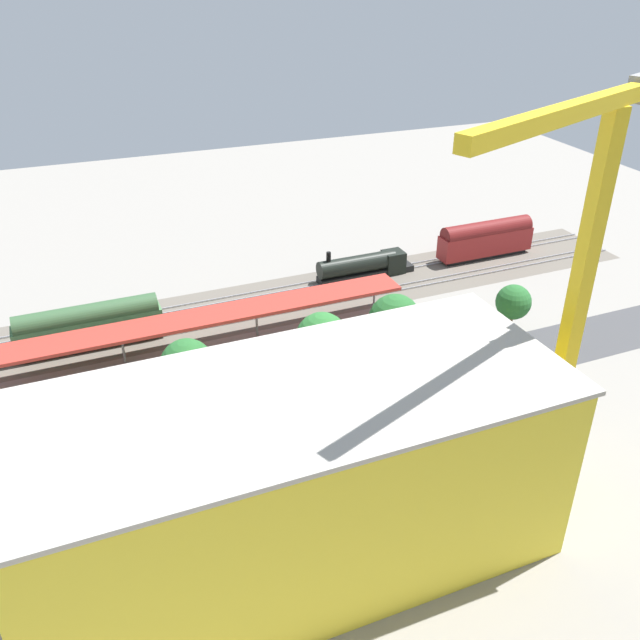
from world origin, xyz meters
name	(u,v)px	position (x,y,z in m)	size (l,w,h in m)	color
ground_plane	(265,386)	(0.00, 0.00, 0.00)	(207.23, 207.23, 0.00)	gray
rail_bed	(224,311)	(0.00, -19.71, 0.00)	(129.52, 14.16, 0.01)	#665E54
street_asphalt	(281,414)	(0.00, 5.71, 0.00)	(129.52, 9.00, 0.01)	#424244
track_rails	(224,310)	(0.00, -19.71, 0.18)	(129.49, 10.82, 0.12)	#9E9EA8
platform_canopy_near	(191,320)	(5.99, -11.51, 4.09)	(56.78, 6.22, 4.34)	#B73328
locomotive	(366,266)	(-23.20, -22.80, 1.80)	(15.60, 3.13, 5.10)	black
passenger_coach	(486,238)	(-44.41, -22.80, 3.21)	(16.37, 3.47, 6.11)	black
freight_coach_far	(89,325)	(17.89, -16.63, 3.09)	(18.11, 3.41, 5.89)	black
parked_car_0	(414,395)	(-14.70, 8.67, 0.76)	(4.45, 2.05, 1.70)	black
parked_car_1	(361,408)	(-8.21, 8.81, 0.74)	(4.02, 1.76, 1.65)	black
parked_car_2	(294,424)	(-0.50, 8.74, 0.78)	(4.32, 1.99, 1.77)	black
parked_car_3	(230,444)	(6.66, 9.42, 0.75)	(4.18, 1.98, 1.69)	black
parked_car_4	(161,459)	(13.57, 9.26, 0.80)	(4.68, 1.80, 1.82)	black
parked_car_5	(95,471)	(19.76, 8.68, 0.77)	(4.23, 1.88, 1.73)	black
parked_car_6	(11,496)	(27.26, 9.36, 0.72)	(4.07, 1.75, 1.62)	black
construction_building	(295,482)	(4.94, 24.79, 8.14)	(41.47, 16.51, 16.28)	yellow
construction_roof_slab	(293,395)	(4.94, 24.79, 16.48)	(42.07, 17.11, 0.40)	#B7B2A8
tower_crane	(573,277)	(-19.61, 23.91, 21.24)	(23.83, 11.30, 36.23)	gray
box_truck_0	(68,481)	(22.16, 10.29, 1.66)	(9.62, 3.36, 3.40)	black
street_tree_0	(322,339)	(-6.87, 0.40, 5.20)	(6.19, 6.19, 8.30)	brown
street_tree_1	(104,391)	(17.55, 0.70, 4.22)	(4.40, 4.40, 6.44)	brown
street_tree_2	(395,320)	(-15.86, 1.00, 6.11)	(6.32, 6.32, 9.28)	brown
street_tree_3	(187,365)	(8.82, 0.85, 5.50)	(5.82, 5.82, 8.42)	brown
street_tree_4	(513,302)	(-32.66, 0.92, 5.30)	(4.48, 4.48, 7.58)	brown
traffic_light	(331,396)	(-4.10, 10.00, 4.19)	(0.50, 0.36, 6.30)	#333333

